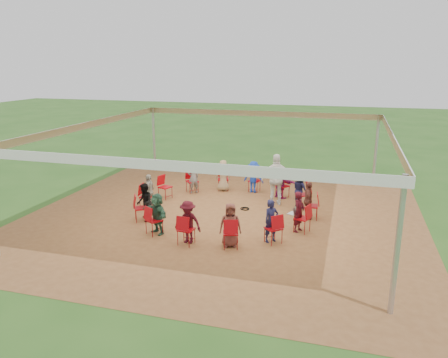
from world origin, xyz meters
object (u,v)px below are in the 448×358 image
(person_seated_2, at_px, (300,190))
(chair_12, at_px, (230,233))
(chair_2, at_px, (303,195))
(laptop, at_px, (294,212))
(person_seated_6, at_px, (193,178))
(person_seated_9, at_px, (157,213))
(chair_4, at_px, (254,181))
(chair_6, at_px, (192,181))
(chair_10, at_px, (154,220))
(person_seated_12, at_px, (271,221))
(chair_8, at_px, (146,196))
(chair_1, at_px, (312,206))
(chair_9, at_px, (141,208))
(chair_11, at_px, (186,230))
(chair_0, at_px, (302,218))
(chair_7, at_px, (165,187))
(chair_5, at_px, (223,179))
(person_seated_4, at_px, (254,177))
(person_seated_7, at_px, (149,191))
(person_seated_5, at_px, (223,175))
(person_seated_0, at_px, (299,212))
(person_seated_10, at_px, (188,222))
(standing_person, at_px, (277,180))
(person_seated_8, at_px, (145,202))
(chair_3, at_px, (283,186))
(person_seated_3, at_px, (281,182))
(person_seated_1, at_px, (308,200))
(cable_coil, at_px, (245,209))
(chair_13, at_px, (273,228))
(person_seated_11, at_px, (230,225))

(person_seated_2, bearing_deg, chair_12, 129.54)
(chair_2, relative_size, laptop, 2.27)
(person_seated_6, relative_size, person_seated_9, 1.00)
(chair_4, distance_m, chair_6, 2.50)
(chair_10, relative_size, laptop, 2.27)
(person_seated_12, bearing_deg, person_seated_2, 38.57)
(chair_8, bearing_deg, chair_1, 90.00)
(chair_9, xyz_separation_m, chair_11, (2.10, -1.36, 0.00))
(chair_11, bearing_deg, chair_1, 51.43)
(chair_0, relative_size, chair_12, 1.00)
(chair_7, distance_m, person_seated_6, 1.28)
(chair_5, distance_m, chair_6, 1.28)
(person_seated_4, relative_size, person_seated_7, 1.00)
(person_seated_5, relative_size, laptop, 3.20)
(person_seated_0, bearing_deg, person_seated_10, 141.43)
(chair_7, xyz_separation_m, person_seated_4, (3.06, 1.75, 0.19))
(person_seated_7, height_order, standing_person, standing_person)
(chair_11, bearing_deg, person_seated_7, 139.90)
(person_seated_6, height_order, person_seated_8, same)
(person_seated_9, bearing_deg, person_seated_0, 51.43)
(chair_4, height_order, chair_8, same)
(person_seated_8, bearing_deg, person_seated_2, 90.00)
(chair_0, height_order, chair_9, same)
(chair_3, distance_m, chair_12, 5.20)
(chair_3, bearing_deg, person_seated_4, 18.17)
(person_seated_3, bearing_deg, person_seated_1, 154.29)
(person_seated_6, relative_size, cable_coil, 3.16)
(chair_12, bearing_deg, person_seated_2, 52.40)
(chair_1, relative_size, chair_3, 1.00)
(chair_5, relative_size, chair_7, 1.00)
(chair_13, xyz_separation_m, person_seated_2, (0.36, 3.51, 0.19))
(chair_7, height_order, person_seated_7, person_seated_7)
(chair_11, distance_m, person_seated_1, 4.42)
(chair_3, height_order, person_seated_1, person_seated_1)
(person_seated_11, bearing_deg, chair_13, 7.54)
(chair_2, distance_m, chair_7, 5.20)
(person_seated_4, bearing_deg, chair_6, 23.19)
(chair_7, bearing_deg, chair_8, 12.86)
(chair_3, height_order, person_seated_9, person_seated_9)
(person_seated_7, height_order, person_seated_12, same)
(chair_3, height_order, person_seated_5, person_seated_5)
(person_seated_11, bearing_deg, chair_3, 63.70)
(chair_10, distance_m, person_seated_12, 3.53)
(standing_person, bearing_deg, chair_13, 83.27)
(chair_5, xyz_separation_m, person_seated_10, (0.56, -5.48, 0.19))
(chair_1, distance_m, person_seated_3, 2.46)
(person_seated_4, bearing_deg, chair_10, 76.87)
(chair_2, bearing_deg, standing_person, 60.20)
(standing_person, bearing_deg, chair_4, -66.39)
(person_seated_7, bearing_deg, chair_3, 116.30)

